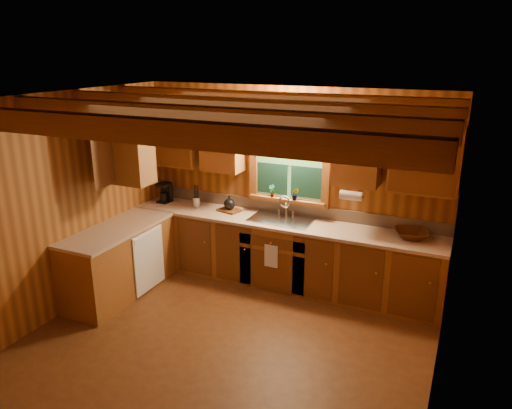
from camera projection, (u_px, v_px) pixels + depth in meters
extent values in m
plane|color=#593015|center=(226.00, 344.00, 5.26)|extent=(4.20, 4.20, 0.00)
plane|color=brown|center=(220.00, 99.00, 4.47)|extent=(4.20, 4.20, 0.00)
plane|color=brown|center=(290.00, 185.00, 6.51)|extent=(4.20, 0.00, 4.20)
plane|color=brown|center=(88.00, 325.00, 3.22)|extent=(4.20, 0.00, 4.20)
plane|color=brown|center=(65.00, 205.00, 5.69)|extent=(0.00, 3.80, 3.80)
plane|color=brown|center=(446.00, 269.00, 4.04)|extent=(0.00, 3.80, 3.80)
cube|color=brown|center=(140.00, 130.00, 3.46)|extent=(4.20, 0.14, 0.18)
cube|color=brown|center=(198.00, 117.00, 4.15)|extent=(4.20, 0.14, 0.18)
cube|color=brown|center=(239.00, 107.00, 4.85)|extent=(4.20, 0.14, 0.18)
cube|color=brown|center=(270.00, 100.00, 5.54)|extent=(4.20, 0.14, 0.18)
cube|color=brown|center=(280.00, 253.00, 6.51)|extent=(4.20, 0.62, 0.86)
cube|color=brown|center=(119.00, 262.00, 6.25)|extent=(0.62, 1.60, 0.86)
cube|color=tan|center=(281.00, 222.00, 6.37)|extent=(4.20, 0.66, 0.04)
cube|color=tan|center=(117.00, 229.00, 6.11)|extent=(0.64, 1.60, 0.04)
cube|color=tan|center=(289.00, 208.00, 6.60)|extent=(4.20, 0.02, 0.16)
cube|color=white|center=(149.00, 260.00, 6.30)|extent=(0.02, 0.60, 0.80)
cube|color=brown|center=(174.00, 138.00, 6.87)|extent=(0.78, 0.34, 0.78)
cube|color=brown|center=(222.00, 142.00, 6.56)|extent=(0.55, 0.34, 0.78)
cube|color=brown|center=(358.00, 154.00, 5.84)|extent=(0.55, 0.34, 0.78)
cube|color=brown|center=(426.00, 160.00, 5.53)|extent=(0.78, 0.34, 0.78)
cube|color=brown|center=(111.00, 150.00, 6.05)|extent=(0.34, 1.10, 0.78)
cube|color=brown|center=(290.00, 134.00, 6.26)|extent=(1.12, 0.08, 0.10)
cube|color=brown|center=(288.00, 200.00, 6.54)|extent=(1.12, 0.08, 0.10)
cube|color=brown|center=(254.00, 164.00, 6.60)|extent=(0.10, 0.08, 0.80)
cube|color=brown|center=(327.00, 172.00, 6.20)|extent=(0.10, 0.08, 0.80)
cube|color=#437933|center=(290.00, 167.00, 6.43)|extent=(0.92, 0.01, 0.80)
cube|color=#123329|center=(273.00, 179.00, 6.56)|extent=(0.42, 0.02, 0.42)
cube|color=#123329|center=(306.00, 182.00, 6.37)|extent=(0.42, 0.02, 0.42)
cylinder|color=black|center=(289.00, 166.00, 6.40)|extent=(0.92, 0.01, 0.01)
cube|color=brown|center=(287.00, 200.00, 6.50)|extent=(1.06, 0.14, 0.04)
cylinder|color=black|center=(290.00, 116.00, 6.19)|extent=(0.08, 0.03, 0.08)
cylinder|color=black|center=(281.00, 116.00, 6.18)|extent=(0.09, 0.17, 0.08)
cylinder|color=black|center=(296.00, 117.00, 6.10)|extent=(0.09, 0.17, 0.08)
sphere|color=#FFE0A5|center=(275.00, 122.00, 6.17)|extent=(0.13, 0.13, 0.13)
sphere|color=#FFE0A5|center=(299.00, 123.00, 6.05)|extent=(0.13, 0.13, 0.13)
cylinder|color=white|center=(351.00, 196.00, 5.81)|extent=(0.27, 0.11, 0.11)
cube|color=white|center=(271.00, 256.00, 6.20)|extent=(0.18, 0.01, 0.30)
cube|color=silver|center=(281.00, 220.00, 6.37)|extent=(0.82, 0.48, 0.02)
cube|color=#262628|center=(268.00, 222.00, 6.47)|extent=(0.34, 0.40, 0.14)
cube|color=#262628|center=(295.00, 227.00, 6.32)|extent=(0.34, 0.40, 0.14)
cylinder|color=silver|center=(286.00, 208.00, 6.50)|extent=(0.04, 0.04, 0.22)
torus|color=silver|center=(285.00, 202.00, 6.41)|extent=(0.16, 0.02, 0.16)
cube|color=black|center=(165.00, 201.00, 7.12)|extent=(0.16, 0.20, 0.03)
cube|color=black|center=(167.00, 191.00, 7.13)|extent=(0.16, 0.07, 0.27)
cube|color=black|center=(163.00, 185.00, 7.03)|extent=(0.16, 0.18, 0.04)
cylinder|color=black|center=(164.00, 197.00, 7.08)|extent=(0.10, 0.10, 0.12)
cylinder|color=silver|center=(196.00, 202.00, 6.90)|extent=(0.11, 0.11, 0.14)
cylinder|color=black|center=(195.00, 192.00, 6.85)|extent=(0.03, 0.04, 0.21)
cylinder|color=black|center=(196.00, 192.00, 6.86)|extent=(0.01, 0.01, 0.21)
cylinder|color=black|center=(197.00, 192.00, 6.86)|extent=(0.03, 0.04, 0.21)
cylinder|color=black|center=(198.00, 192.00, 6.86)|extent=(0.04, 0.05, 0.20)
cube|color=#5E3214|center=(229.00, 210.00, 6.72)|extent=(0.34, 0.28, 0.03)
sphere|color=black|center=(229.00, 204.00, 6.70)|extent=(0.15, 0.15, 0.15)
cylinder|color=black|center=(229.00, 197.00, 6.67)|extent=(0.02, 0.02, 0.04)
imported|color=#48230C|center=(411.00, 234.00, 5.77)|extent=(0.50, 0.50, 0.10)
imported|color=#5E3214|center=(272.00, 191.00, 6.52)|extent=(0.10, 0.07, 0.17)
imported|color=#5E3214|center=(295.00, 194.00, 6.39)|extent=(0.10, 0.09, 0.17)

